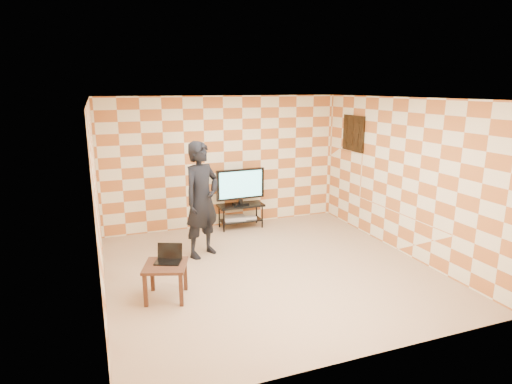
% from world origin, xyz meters
% --- Properties ---
extents(floor, '(5.00, 5.00, 0.00)m').
position_xyz_m(floor, '(0.00, 0.00, 0.00)').
color(floor, tan).
rests_on(floor, ground).
extents(wall_back, '(5.00, 0.02, 2.70)m').
position_xyz_m(wall_back, '(0.00, 2.50, 1.35)').
color(wall_back, beige).
rests_on(wall_back, ground).
extents(wall_front, '(5.00, 0.02, 2.70)m').
position_xyz_m(wall_front, '(0.00, -2.50, 1.35)').
color(wall_front, beige).
rests_on(wall_front, ground).
extents(wall_left, '(0.02, 5.00, 2.70)m').
position_xyz_m(wall_left, '(-2.50, 0.00, 1.35)').
color(wall_left, beige).
rests_on(wall_left, ground).
extents(wall_right, '(0.02, 5.00, 2.70)m').
position_xyz_m(wall_right, '(2.50, 0.00, 1.35)').
color(wall_right, beige).
rests_on(wall_right, ground).
extents(ceiling, '(5.00, 5.00, 0.02)m').
position_xyz_m(ceiling, '(0.00, 0.00, 2.70)').
color(ceiling, white).
rests_on(ceiling, wall_back).
extents(wall_art, '(0.04, 0.72, 0.72)m').
position_xyz_m(wall_art, '(2.47, 1.55, 1.95)').
color(wall_art, black).
rests_on(wall_art, wall_right).
extents(tv_stand, '(0.95, 0.43, 0.50)m').
position_xyz_m(tv_stand, '(0.25, 2.19, 0.36)').
color(tv_stand, black).
rests_on(tv_stand, floor).
extents(tv, '(1.03, 0.21, 0.75)m').
position_xyz_m(tv, '(0.25, 2.18, 0.91)').
color(tv, black).
rests_on(tv, tv_stand).
extents(dvd_player, '(0.47, 0.37, 0.07)m').
position_xyz_m(dvd_player, '(0.13, 2.22, 0.21)').
color(dvd_player, silver).
rests_on(dvd_player, tv_stand).
extents(game_console, '(0.24, 0.19, 0.05)m').
position_xyz_m(game_console, '(0.46, 2.17, 0.20)').
color(game_console, silver).
rests_on(game_console, tv_stand).
extents(side_table, '(0.71, 0.71, 0.50)m').
position_xyz_m(side_table, '(-1.70, -0.39, 0.41)').
color(side_table, '#3E1C11').
rests_on(side_table, floor).
extents(laptop, '(0.43, 0.39, 0.23)m').
position_xyz_m(laptop, '(-1.63, -0.29, 0.55)').
color(laptop, black).
rests_on(laptop, side_table).
extents(person, '(0.87, 0.78, 2.00)m').
position_xyz_m(person, '(-0.84, 0.98, 1.00)').
color(person, black).
rests_on(person, floor).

